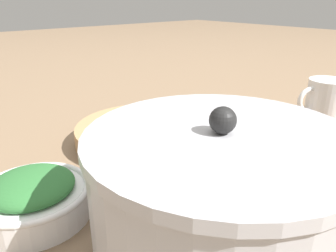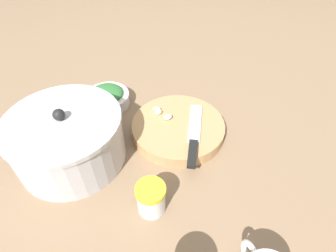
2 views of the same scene
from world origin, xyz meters
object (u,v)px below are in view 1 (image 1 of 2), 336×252
Objects in this scene: coffee_mug at (325,99)px; garlic_cloves at (124,131)px; spice_jar at (283,137)px; cutting_board at (146,134)px; stock_pot at (218,191)px; chef_knife at (175,115)px; herb_bowl at (33,197)px.

garlic_cloves is at bearing -16.94° from coffee_mug.
coffee_mug is at bearing -169.08° from spice_jar.
spice_jar is (-0.14, 0.20, 0.02)m from cutting_board.
stock_pot is (0.11, 0.28, 0.05)m from cutting_board.
coffee_mug is (-0.26, -0.05, 0.01)m from spice_jar.
coffee_mug is 0.42× the size of stock_pot.
chef_knife is 0.37m from coffee_mug.
coffee_mug is at bearing -67.23° from chef_knife.
herb_bowl is 0.65m from coffee_mug.
cutting_board is at bearing -21.00° from coffee_mug.
cutting_board is 2.24× the size of coffee_mug.
chef_knife is at bearing -164.62° from herb_bowl.
spice_jar reaches higher than chef_knife.
garlic_cloves is at bearing 141.39° from chef_knife.
garlic_cloves is 0.27m from stock_pot.
cutting_board is at bearing -165.84° from garlic_cloves.
garlic_cloves is 0.21m from herb_bowl.
chef_knife is 1.63× the size of coffee_mug.
garlic_cloves is 0.48m from coffee_mug.
garlic_cloves is at bearing -157.82° from herb_bowl.
spice_jar reaches higher than herb_bowl.
stock_pot reaches higher than herb_bowl.
garlic_cloves is 0.98× the size of spice_jar.
spice_jar is at bearing 10.92° from coffee_mug.
stock_pot is (0.51, 0.12, 0.02)m from coffee_mug.
coffee_mug reaches higher than spice_jar.
stock_pot is at bearing 13.42° from coffee_mug.
chef_knife is 1.34× the size of herb_bowl.
herb_bowl reaches higher than cutting_board.
herb_bowl is 0.51× the size of stock_pot.
coffee_mug is at bearing 163.06° from garlic_cloves.
stock_pot is at bearing 79.34° from garlic_cloves.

